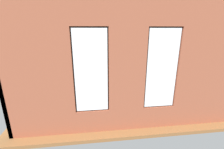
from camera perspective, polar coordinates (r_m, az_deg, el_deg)
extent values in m
cube|color=brown|center=(6.64, 0.65, -7.32)|extent=(6.63, 5.71, 0.10)
cube|color=#9E5138|center=(4.72, 32.49, 2.96)|extent=(1.70, 0.16, 3.49)
cube|color=#9E5138|center=(3.74, 5.80, 2.57)|extent=(0.93, 0.16, 3.49)
cube|color=#9E5138|center=(3.89, -27.12, 1.35)|extent=(1.70, 0.16, 3.49)
cube|color=#9E5138|center=(4.57, 16.63, -14.86)|extent=(0.86, 0.16, 0.62)
cube|color=#9E5138|center=(3.96, 20.21, 22.34)|extent=(0.86, 0.16, 0.76)
cube|color=white|center=(4.01, 18.44, 1.73)|extent=(0.80, 0.03, 2.04)
cube|color=#38281E|center=(4.07, 18.09, 1.95)|extent=(0.86, 0.04, 2.10)
cube|color=#9E5138|center=(4.24, -7.21, -16.94)|extent=(0.86, 0.16, 0.62)
cube|color=#9E5138|center=(3.57, -8.97, 23.83)|extent=(0.86, 0.16, 0.76)
cube|color=white|center=(3.63, -7.98, 0.92)|extent=(0.80, 0.03, 2.04)
cube|color=#38281E|center=(3.69, -7.97, 1.17)|extent=(0.86, 0.04, 2.10)
cube|color=tan|center=(4.26, 5.04, -12.29)|extent=(2.84, 0.24, 0.06)
cube|color=black|center=(3.75, 5.69, 9.44)|extent=(0.49, 0.03, 0.69)
cube|color=teal|center=(3.76, 5.64, 9.47)|extent=(0.43, 0.01, 0.63)
cube|color=silver|center=(6.26, -27.20, 6.51)|extent=(0.10, 4.71, 3.49)
cube|color=black|center=(4.90, -1.74, -13.17)|extent=(1.88, 0.85, 0.42)
cube|color=black|center=(4.43, -1.38, -10.76)|extent=(1.88, 0.24, 0.38)
cube|color=black|center=(4.89, 8.10, -9.30)|extent=(0.22, 0.85, 0.24)
cube|color=black|center=(4.76, -11.94, -10.27)|extent=(0.22, 0.85, 0.24)
cube|color=black|center=(4.85, 2.50, -9.90)|extent=(0.66, 0.65, 0.12)
cube|color=black|center=(4.79, -6.18, -10.33)|extent=(0.66, 0.65, 0.12)
cube|color=black|center=(6.93, 19.99, -5.00)|extent=(0.85, 1.72, 0.42)
cube|color=black|center=(6.95, 22.71, -1.72)|extent=(0.24, 1.71, 0.38)
cube|color=black|center=(7.46, 17.69, -0.73)|extent=(0.85, 0.22, 0.24)
cube|color=black|center=(6.22, 23.32, -4.79)|extent=(0.85, 0.22, 0.24)
cube|color=black|center=(7.09, 18.78, -2.07)|extent=(0.65, 0.59, 0.12)
cube|color=black|center=(6.56, 21.14, -3.82)|extent=(0.65, 0.59, 0.12)
cube|color=tan|center=(6.24, -2.87, -4.46)|extent=(1.40, 0.82, 0.04)
cube|color=tan|center=(6.72, 2.42, -4.83)|extent=(0.07, 0.07, 0.38)
cube|color=tan|center=(6.64, -8.63, -5.27)|extent=(0.07, 0.07, 0.38)
cube|color=tan|center=(6.08, 3.50, -7.22)|extent=(0.07, 0.07, 0.38)
cube|color=tan|center=(5.99, -8.78, -7.76)|extent=(0.07, 0.07, 0.38)
cylinder|color=silver|center=(6.09, -6.76, -4.42)|extent=(0.08, 0.08, 0.10)
cylinder|color=#B7333D|center=(6.22, -2.88, -3.83)|extent=(0.08, 0.08, 0.11)
cylinder|color=#47423D|center=(6.39, 0.48, -3.29)|extent=(0.14, 0.14, 0.10)
sphere|color=#3D8E42|center=(6.35, 0.48, -2.25)|extent=(0.16, 0.16, 0.16)
cube|color=black|center=(6.13, -1.81, -4.56)|extent=(0.11, 0.18, 0.02)
cube|color=black|center=(6.55, -23.04, -6.26)|extent=(1.26, 0.42, 0.50)
cube|color=black|center=(6.45, -23.31, -4.01)|extent=(0.41, 0.20, 0.05)
cube|color=black|center=(6.43, -23.37, -3.55)|extent=(0.06, 0.04, 0.06)
cube|color=black|center=(6.34, -23.68, -0.98)|extent=(0.94, 0.04, 0.55)
cube|color=black|center=(6.36, -23.62, -0.92)|extent=(0.89, 0.01, 0.50)
cylinder|color=olive|center=(7.98, -1.21, -1.68)|extent=(0.45, 0.45, 0.28)
ellipsoid|color=silver|center=(7.88, -1.22, 0.50)|extent=(1.01, 1.01, 0.40)
ellipsoid|color=navy|center=(7.85, -1.78, 1.18)|extent=(0.44, 0.44, 0.18)
cylinder|color=#47423D|center=(7.42, 6.82, -3.76)|extent=(0.15, 0.15, 0.15)
cylinder|color=brown|center=(7.38, 6.85, -2.78)|extent=(0.02, 0.02, 0.12)
ellipsoid|color=#286B2D|center=(7.32, 6.90, -1.47)|extent=(0.33, 0.33, 0.24)
cylinder|color=gray|center=(8.88, 14.98, -0.09)|extent=(0.34, 0.34, 0.36)
cylinder|color=brown|center=(8.82, 15.08, 1.22)|extent=(0.05, 0.05, 0.06)
ellipsoid|color=#3D8E42|center=(8.76, 15.20, 2.85)|extent=(0.63, 0.63, 0.45)
cylinder|color=#9E5638|center=(5.21, 14.05, -12.02)|extent=(0.42, 0.42, 0.39)
cylinder|color=brown|center=(5.05, 14.33, -8.49)|extent=(0.08, 0.08, 0.32)
cone|color=#3D8E42|center=(4.78, 12.17, -4.49)|extent=(0.63, 0.27, 0.62)
cone|color=#3D8E42|center=(4.68, 14.63, -4.98)|extent=(0.38, 0.61, 0.63)
cone|color=#3D8E42|center=(4.86, 17.57, -4.72)|extent=(0.61, 0.50, 0.60)
cone|color=#3D8E42|center=(5.11, 15.87, -3.45)|extent=(0.57, 0.55, 0.61)
cone|color=#3D8E42|center=(5.08, 13.11, -3.28)|extent=(0.32, 0.63, 0.62)
cylinder|color=brown|center=(7.95, 13.49, -2.53)|extent=(0.19, 0.19, 0.20)
cylinder|color=brown|center=(7.91, 13.56, -1.55)|extent=(0.03, 0.03, 0.09)
ellipsoid|color=#286B2D|center=(7.84, 13.67, -0.09)|extent=(0.37, 0.37, 0.33)
cylinder|color=#47423D|center=(5.51, -20.26, -11.65)|extent=(0.25, 0.25, 0.26)
cylinder|color=brown|center=(5.34, -20.69, -7.89)|extent=(0.04, 0.04, 0.53)
cone|color=#1E5B28|center=(5.26, -23.30, -3.38)|extent=(0.50, 0.18, 0.44)
cone|color=#1E5B28|center=(5.02, -21.96, -3.64)|extent=(0.18, 0.43, 0.50)
cone|color=#1E5B28|center=(5.11, -19.49, -3.05)|extent=(0.43, 0.17, 0.50)
cone|color=#1E5B28|center=(5.32, -21.07, -2.40)|extent=(0.17, 0.42, 0.51)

